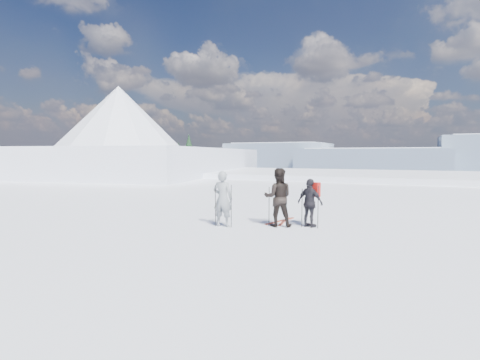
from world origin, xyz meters
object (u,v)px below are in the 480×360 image
at_px(skier_dark, 278,197).
at_px(skier_pack, 310,203).
at_px(skier_grey, 223,199).
at_px(skis_loose, 282,221).

relative_size(skier_dark, skier_pack, 1.21).
height_order(skier_grey, skis_loose, skier_grey).
bearing_deg(skier_pack, skier_grey, 42.33).
xyz_separation_m(skier_pack, skis_loose, (-1.14, 0.59, -0.77)).
height_order(skier_pack, skis_loose, skier_pack).
distance_m(skier_grey, skier_pack, 2.82).
relative_size(skier_grey, skis_loose, 1.07).
relative_size(skier_grey, skier_dark, 0.95).
distance_m(skier_pack, skis_loose, 1.49).
distance_m(skier_dark, skier_pack, 1.04).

